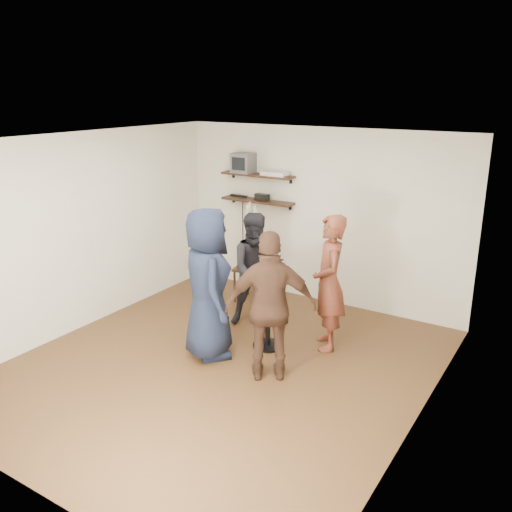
{
  "coord_description": "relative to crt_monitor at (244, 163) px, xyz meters",
  "views": [
    {
      "loc": [
        3.37,
        -4.6,
        3.13
      ],
      "look_at": [
        0.22,
        0.4,
        1.28
      ],
      "focal_mm": 38.0,
      "sensor_mm": 36.0,
      "label": 1
    }
  ],
  "objects": [
    {
      "name": "room",
      "position": [
        1.25,
        -2.38,
        -0.72
      ],
      "size": [
        4.58,
        5.08,
        2.68
      ],
      "color": "#452516",
      "rests_on": "ground"
    },
    {
      "name": "shelf_upper",
      "position": [
        0.25,
        0.0,
        -0.17
      ],
      "size": [
        1.2,
        0.25,
        0.04
      ],
      "primitive_type": "cube",
      "color": "black",
      "rests_on": "room"
    },
    {
      "name": "shelf_lower",
      "position": [
        0.25,
        0.0,
        -0.57
      ],
      "size": [
        1.2,
        0.25,
        0.04
      ],
      "primitive_type": "cube",
      "color": "black",
      "rests_on": "room"
    },
    {
      "name": "crt_monitor",
      "position": [
        0.0,
        0.0,
        0.0
      ],
      "size": [
        0.32,
        0.3,
        0.3
      ],
      "primitive_type": "cube",
      "color": "#59595B",
      "rests_on": "shelf_upper"
    },
    {
      "name": "dvd_deck",
      "position": [
        0.57,
        0.0,
        -0.12
      ],
      "size": [
        0.4,
        0.24,
        0.06
      ],
      "primitive_type": "cube",
      "color": "silver",
      "rests_on": "shelf_upper"
    },
    {
      "name": "radio",
      "position": [
        0.33,
        0.0,
        -0.5
      ],
      "size": [
        0.22,
        0.1,
        0.1
      ],
      "primitive_type": "cube",
      "color": "black",
      "rests_on": "shelf_lower"
    },
    {
      "name": "power_strip",
      "position": [
        -0.13,
        0.05,
        -0.54
      ],
      "size": [
        0.3,
        0.05,
        0.03
      ],
      "primitive_type": "cube",
      "color": "black",
      "rests_on": "shelf_lower"
    },
    {
      "name": "side_table",
      "position": [
        0.44,
        -0.48,
        -1.56
      ],
      "size": [
        0.54,
        0.54,
        0.55
      ],
      "rotation": [
        0.0,
        0.0,
        0.2
      ],
      "color": "black",
      "rests_on": "room"
    },
    {
      "name": "vase_lilies",
      "position": [
        0.44,
        -0.48,
        -1.15
      ],
      "size": [
        0.2,
        0.21,
        1.03
      ],
      "rotation": [
        0.0,
        0.0,
        0.2
      ],
      "color": "white",
      "rests_on": "side_table"
    },
    {
      "name": "drinks_table",
      "position": [
        1.45,
        -1.67,
        -1.44
      ],
      "size": [
        0.49,
        0.49,
        0.9
      ],
      "color": "black",
      "rests_on": "room"
    },
    {
      "name": "wine_glass_fl",
      "position": [
        1.38,
        -1.69,
        -0.99
      ],
      "size": [
        0.06,
        0.06,
        0.19
      ],
      "color": "silver",
      "rests_on": "drinks_table"
    },
    {
      "name": "wine_glass_fr",
      "position": [
        1.5,
        -1.71,
        -0.96
      ],
      "size": [
        0.07,
        0.07,
        0.22
      ],
      "color": "silver",
      "rests_on": "drinks_table"
    },
    {
      "name": "wine_glass_bl",
      "position": [
        1.42,
        -1.59,
        -0.98
      ],
      "size": [
        0.07,
        0.07,
        0.2
      ],
      "color": "silver",
      "rests_on": "drinks_table"
    },
    {
      "name": "wine_glass_br",
      "position": [
        1.47,
        -1.65,
        -0.96
      ],
      "size": [
        0.07,
        0.07,
        0.22
      ],
      "color": "silver",
      "rests_on": "drinks_table"
    },
    {
      "name": "person_plaid",
      "position": [
        2.07,
        -1.26,
        -1.17
      ],
      "size": [
        0.68,
        0.74,
        1.7
      ],
      "primitive_type": "imported",
      "rotation": [
        0.0,
        0.0,
        -0.99
      ],
      "color": "red",
      "rests_on": "room"
    },
    {
      "name": "person_dark",
      "position": [
        0.95,
        -1.12,
        -1.24
      ],
      "size": [
        0.96,
        0.94,
        1.56
      ],
      "primitive_type": "imported",
      "rotation": [
        0.0,
        0.0,
        0.74
      ],
      "color": "black",
      "rests_on": "room"
    },
    {
      "name": "person_navy",
      "position": [
        0.95,
        -2.22,
        -1.1
      ],
      "size": [
        1.05,
        1.03,
        1.83
      ],
      "primitive_type": "imported",
      "rotation": [
        0.0,
        0.0,
        2.4
      ],
      "color": "#161D31",
      "rests_on": "room"
    },
    {
      "name": "person_brown",
      "position": [
        1.86,
        -2.29,
        -1.17
      ],
      "size": [
        1.06,
        0.89,
        1.7
      ],
      "primitive_type": "imported",
      "rotation": [
        0.0,
        0.0,
        3.72
      ],
      "color": "#462B1E",
      "rests_on": "room"
    }
  ]
}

